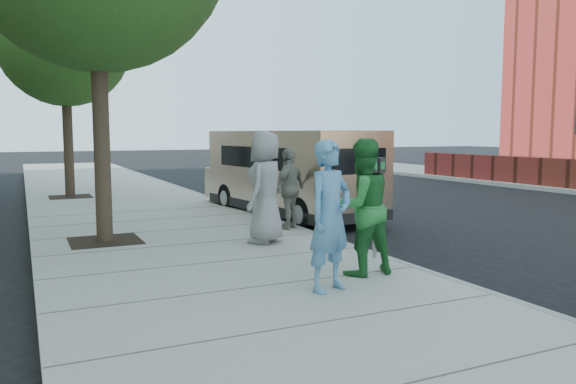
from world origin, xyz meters
The scene contains 10 objects.
ground centered at (0.00, 0.00, 0.00)m, with size 120.00×120.00×0.00m, color black.
sidewalk centered at (-1.00, 0.00, 0.07)m, with size 5.00×60.00×0.15m, color gray.
curb_face centered at (1.44, 0.00, 0.07)m, with size 0.12×60.00×0.16m, color gray.
tree_far centered at (-2.25, 10.00, 4.88)m, with size 3.92×3.80×6.49m.
parking_meter centered at (1.25, -0.75, 1.26)m, with size 0.33×0.19×1.53m.
van centered at (2.29, 4.52, 1.11)m, with size 2.52×5.83×2.10m.
person_officer centered at (-0.26, -2.02, 1.06)m, with size 0.66×0.44×1.82m, color #558CB5.
person_green_shirt centered at (0.51, -1.52, 1.06)m, with size 0.89×0.69×1.83m, color #277832.
person_gray_shirt centered at (0.21, 1.06, 1.12)m, with size 0.95×0.62×1.93m, color gray.
person_striped_polo centered at (1.20, 2.15, 0.95)m, with size 0.94×0.39×1.60m, color gray.
Camera 1 is at (-3.57, -7.80, 2.05)m, focal length 35.00 mm.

